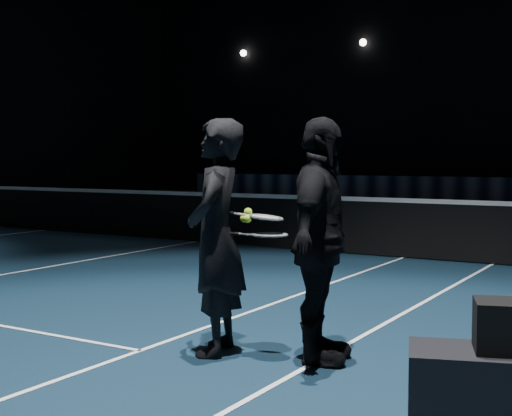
{
  "coord_description": "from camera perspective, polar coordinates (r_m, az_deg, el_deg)",
  "views": [
    {
      "loc": [
        7.88,
        -10.84,
        1.58
      ],
      "look_at": [
        4.99,
        -6.02,
        1.19
      ],
      "focal_mm": 50.0,
      "sensor_mm": 36.0,
      "label": 1
    }
  ],
  "objects": [
    {
      "name": "floor",
      "position": [
        13.5,
        -5.03,
        -2.74
      ],
      "size": [
        36.0,
        36.0,
        0.0
      ],
      "primitive_type": "plane",
      "color": "black",
      "rests_on": "ground"
    },
    {
      "name": "wall_back",
      "position": [
        30.09,
        15.85,
        10.37
      ],
      "size": [
        30.0,
        0.0,
        30.0
      ],
      "primitive_type": "plane",
      "rotation": [
        1.57,
        0.0,
        0.0
      ],
      "color": "black",
      "rests_on": "ground"
    },
    {
      "name": "court_lines",
      "position": [
        13.49,
        -5.03,
        -2.73
      ],
      "size": [
        10.98,
        23.78,
        0.01
      ],
      "primitive_type": null,
      "color": "white",
      "rests_on": "floor"
    },
    {
      "name": "net_mesh",
      "position": [
        13.45,
        -5.04,
        -0.84
      ],
      "size": [
        12.8,
        0.02,
        0.86
      ],
      "primitive_type": "cube",
      "color": "black",
      "rests_on": "floor"
    },
    {
      "name": "net_tape",
      "position": [
        13.42,
        -5.05,
        1.14
      ],
      "size": [
        12.8,
        0.03,
        0.07
      ],
      "primitive_type": "cube",
      "color": "white",
      "rests_on": "net_mesh"
    },
    {
      "name": "sponsor_backdrop",
      "position": [
        27.52,
        14.31,
        1.52
      ],
      "size": [
        22.0,
        0.15,
        0.9
      ],
      "primitive_type": "cube",
      "color": "black",
      "rests_on": "floor"
    },
    {
      "name": "fixtures_far",
      "position": [
        30.11,
        15.8,
        13.25
      ],
      "size": [
        20.0,
        0.3,
        0.3
      ],
      "primitive_type": null,
      "color": "white",
      "rests_on": "wall_back"
    },
    {
      "name": "player_a",
      "position": [
        5.75,
        -3.21,
        -2.31
      ],
      "size": [
        0.67,
        0.81,
        1.9
      ],
      "primitive_type": "imported",
      "rotation": [
        0.0,
        0.0,
        -1.2
      ],
      "color": "black",
      "rests_on": "floor"
    },
    {
      "name": "player_b",
      "position": [
        5.52,
        5.12,
        -2.59
      ],
      "size": [
        0.72,
        1.19,
        1.9
      ],
      "primitive_type": "imported",
      "rotation": [
        0.0,
        0.0,
        1.82
      ],
      "color": "black",
      "rests_on": "floor"
    },
    {
      "name": "racket_lower",
      "position": [
        5.61,
        1.11,
        -2.16
      ],
      "size": [
        0.71,
        0.38,
        0.03
      ],
      "primitive_type": null,
      "rotation": [
        0.0,
        0.0,
        0.25
      ],
      "color": "black",
      "rests_on": "player_a"
    },
    {
      "name": "racket_upper",
      "position": [
        5.65,
        0.74,
        -0.75
      ],
      "size": [
        0.71,
        0.42,
        0.1
      ],
      "primitive_type": null,
      "rotation": [
        0.0,
        0.1,
        0.32
      ],
      "color": "black",
      "rests_on": "player_b"
    },
    {
      "name": "tennis_balls",
      "position": [
        5.65,
        -0.77,
        -0.69
      ],
      "size": [
        0.12,
        0.1,
        0.12
      ],
      "primitive_type": null,
      "color": "#9FC62A",
      "rests_on": "racket_upper"
    }
  ]
}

